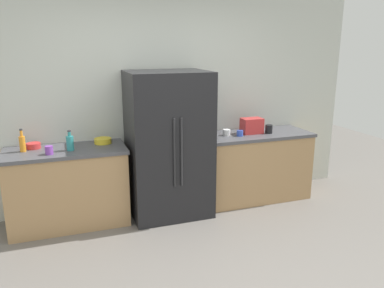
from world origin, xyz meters
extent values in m
plane|color=slate|center=(0.00, 0.00, 0.00)|extent=(10.98, 10.98, 0.00)
cube|color=silver|center=(0.00, 1.91, 1.40)|extent=(5.49, 0.10, 2.79)
cube|color=tan|center=(-1.05, 1.55, 0.42)|extent=(1.27, 0.60, 0.84)
cube|color=#4C4C51|center=(-1.05, 1.55, 0.86)|extent=(1.30, 0.63, 0.04)
cube|color=tan|center=(1.31, 1.55, 0.42)|extent=(1.37, 0.60, 0.84)
cube|color=#4C4C51|center=(1.31, 1.55, 0.86)|extent=(1.40, 0.63, 0.04)
cube|color=black|center=(0.11, 1.48, 0.85)|extent=(0.92, 0.72, 1.70)
cylinder|color=#262628|center=(0.07, 1.11, 0.85)|extent=(0.02, 0.02, 0.77)
cylinder|color=#262628|center=(0.15, 1.11, 0.85)|extent=(0.02, 0.02, 0.77)
cube|color=red|center=(1.24, 1.57, 0.98)|extent=(0.26, 0.18, 0.20)
cylinder|color=orange|center=(-1.47, 1.59, 0.97)|extent=(0.06, 0.06, 0.17)
cylinder|color=orange|center=(-1.47, 1.59, 1.08)|extent=(0.03, 0.03, 0.07)
cylinder|color=#333338|center=(-1.47, 1.59, 1.12)|extent=(0.03, 0.03, 0.02)
cylinder|color=teal|center=(-0.99, 1.48, 0.96)|extent=(0.08, 0.08, 0.16)
cylinder|color=teal|center=(-0.99, 1.48, 1.07)|extent=(0.03, 0.03, 0.05)
cylinder|color=#333338|center=(-0.99, 1.48, 1.10)|extent=(0.04, 0.04, 0.02)
cylinder|color=black|center=(1.45, 1.49, 0.94)|extent=(0.09, 0.09, 0.11)
cylinder|color=white|center=(0.89, 1.57, 0.92)|extent=(0.09, 0.09, 0.07)
cylinder|color=blue|center=(1.03, 1.47, 0.92)|extent=(0.08, 0.08, 0.07)
cylinder|color=purple|center=(-1.21, 1.39, 0.93)|extent=(0.08, 0.08, 0.09)
cylinder|color=yellow|center=(-0.63, 1.67, 0.91)|extent=(0.20, 0.20, 0.06)
cylinder|color=red|center=(-1.37, 1.69, 0.91)|extent=(0.15, 0.15, 0.06)
camera|label=1|loc=(-1.07, -2.71, 2.00)|focal=35.82mm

